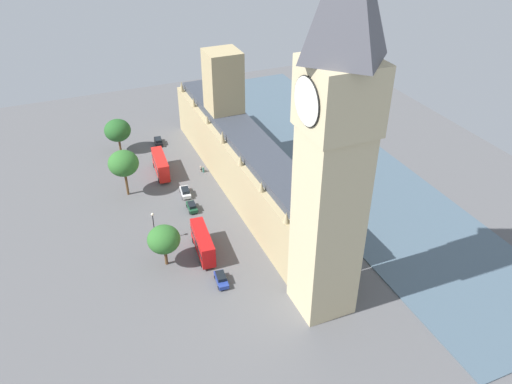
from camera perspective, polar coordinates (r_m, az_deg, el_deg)
The scene contains 16 objects.
ground_plane at distance 117.21m, azimuth -2.17°, elevation 0.48°, with size 139.52×139.52×0.00m, color #565659.
river_thames at distance 127.80m, azimuth 9.31°, elevation 3.07°, with size 28.40×125.57×0.25m, color #475B6B.
parliament_building at distance 115.30m, azimuth -1.63°, elevation 4.34°, with size 10.91×69.52×27.83m.
clock_tower at distance 71.00m, azimuth 8.83°, elevation 6.07°, with size 9.60×9.60×60.32m.
car_black_trailing at distance 137.74m, azimuth -10.81°, elevation 5.58°, with size 2.35×4.81×1.74m.
double_decker_bus_under_trees at distance 123.11m, azimuth -10.56°, elevation 3.04°, with size 3.30×10.66×4.75m.
car_white_kerbside at distance 115.14m, azimuth -7.87°, elevation 0.03°, with size 2.40×4.77×1.74m.
car_dark_green_leading at distance 110.08m, azimuth -7.14°, elevation -1.62°, with size 1.97×4.15×1.74m.
double_decker_bus_near_tower at distance 97.16m, azimuth -5.94°, elevation -5.59°, with size 3.44×10.68×4.75m.
car_blue_far_end at distance 91.81m, azimuth -3.89°, elevation -9.62°, with size 2.25×4.61×1.74m.
pedestrian_midblock at distance 123.66m, azimuth -6.14°, elevation 2.56°, with size 0.56×0.64×1.60m.
pedestrian_by_river_gate at distance 123.36m, azimuth -5.87°, elevation 2.49°, with size 0.63×0.65×1.54m.
plane_tree_opposite_hall at distance 114.36m, azimuth -14.52°, elevation 3.09°, with size 6.59×6.59×10.77m.
plane_tree_corner at distance 133.99m, azimuth -15.14°, elevation 6.63°, with size 6.57×6.57×8.80m.
plane_tree_slot_10 at distance 93.82m, azimuth -10.21°, elevation -5.21°, with size 5.95×5.95×8.27m.
street_lamp_slot_11 at distance 100.24m, azimuth -11.35°, elevation -3.29°, with size 0.56×0.56×6.77m.
Camera 1 is at (34.36, 92.75, 62.88)m, focal length 35.98 mm.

